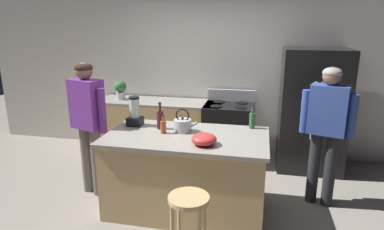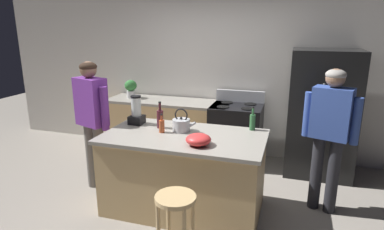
{
  "view_description": "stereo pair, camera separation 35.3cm",
  "coord_description": "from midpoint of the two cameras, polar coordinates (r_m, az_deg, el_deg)",
  "views": [
    {
      "loc": [
        0.78,
        -3.34,
        2.07
      ],
      "look_at": [
        0.0,
        0.3,
        1.05
      ],
      "focal_mm": 30.74,
      "sensor_mm": 36.0,
      "label": 1
    },
    {
      "loc": [
        1.12,
        -3.25,
        2.07
      ],
      "look_at": [
        0.0,
        0.3,
        1.05
      ],
      "focal_mm": 30.74,
      "sensor_mm": 36.0,
      "label": 2
    }
  ],
  "objects": [
    {
      "name": "ground_plane",
      "position": [
        4.01,
        -3.55,
        -15.85
      ],
      "size": [
        14.0,
        14.0,
        0.0
      ],
      "primitive_type": "plane",
      "color": "gray"
    },
    {
      "name": "back_wall",
      "position": [
        5.38,
        1.8,
        7.6
      ],
      "size": [
        8.0,
        0.1,
        2.7
      ],
      "primitive_type": "cube",
      "color": "silver",
      "rests_on": "ground_plane"
    },
    {
      "name": "kitchen_island",
      "position": [
        3.79,
        -3.66,
        -9.98
      ],
      "size": [
        1.79,
        0.99,
        0.9
      ],
      "color": "tan",
      "rests_on": "ground_plane"
    },
    {
      "name": "back_counter_run",
      "position": [
        5.4,
        -7.43,
        -2.27
      ],
      "size": [
        2.0,
        0.64,
        0.9
      ],
      "color": "tan",
      "rests_on": "ground_plane"
    },
    {
      "name": "refrigerator",
      "position": [
        4.98,
        18.24,
        0.69
      ],
      "size": [
        0.9,
        0.73,
        1.76
      ],
      "color": "black",
      "rests_on": "ground_plane"
    },
    {
      "name": "stove_range",
      "position": [
        5.12,
        4.43,
        -3.04
      ],
      "size": [
        0.76,
        0.65,
        1.08
      ],
      "color": "black",
      "rests_on": "ground_plane"
    },
    {
      "name": "person_by_island_left",
      "position": [
        4.21,
        -19.94,
        -0.31
      ],
      "size": [
        0.59,
        0.34,
        1.66
      ],
      "color": "#66605B",
      "rests_on": "ground_plane"
    },
    {
      "name": "person_by_sink_right",
      "position": [
        3.94,
        20.0,
        -1.5
      ],
      "size": [
        0.59,
        0.33,
        1.64
      ],
      "color": "#26262B",
      "rests_on": "ground_plane"
    },
    {
      "name": "bar_stool",
      "position": [
        2.97,
        -4.12,
        -16.46
      ],
      "size": [
        0.36,
        0.36,
        0.66
      ],
      "color": "tan",
      "rests_on": "ground_plane"
    },
    {
      "name": "potted_plant",
      "position": [
        5.5,
        -14.13,
        4.42
      ],
      "size": [
        0.2,
        0.2,
        0.3
      ],
      "color": "silver",
      "rests_on": "back_counter_run"
    },
    {
      "name": "blender_appliance",
      "position": [
        4.02,
        -12.41,
        0.25
      ],
      "size": [
        0.17,
        0.17,
        0.35
      ],
      "color": "black",
      "rests_on": "kitchen_island"
    },
    {
      "name": "bottle_cooking_sauce",
      "position": [
        3.69,
        -7.74,
        -2.03
      ],
      "size": [
        0.06,
        0.06,
        0.22
      ],
      "color": "#B24C26",
      "rests_on": "kitchen_island"
    },
    {
      "name": "bottle_olive_oil",
      "position": [
        3.87,
        7.83,
        -0.88
      ],
      "size": [
        0.07,
        0.07,
        0.28
      ],
      "color": "#2D6638",
      "rests_on": "kitchen_island"
    },
    {
      "name": "bottle_wine",
      "position": [
        3.85,
        -8.18,
        -0.74
      ],
      "size": [
        0.08,
        0.08,
        0.32
      ],
      "color": "#471923",
      "rests_on": "kitchen_island"
    },
    {
      "name": "mixing_bowl",
      "position": [
        3.32,
        -0.96,
        -4.28
      ],
      "size": [
        0.26,
        0.26,
        0.12
      ],
      "primitive_type": "ellipsoid",
      "color": "red",
      "rests_on": "kitchen_island"
    },
    {
      "name": "tea_kettle",
      "position": [
        3.73,
        -4.34,
        -1.76
      ],
      "size": [
        0.28,
        0.2,
        0.27
      ],
      "color": "#B7BABF",
      "rests_on": "kitchen_island"
    }
  ]
}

